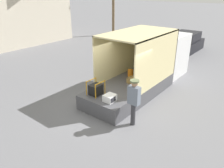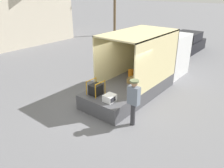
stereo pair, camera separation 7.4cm
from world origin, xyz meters
name	(u,v)px [view 1 (the left image)]	position (x,y,z in m)	size (l,w,h in m)	color
ground_plane	(113,106)	(0.00, 0.00, 0.00)	(160.00, 160.00, 0.00)	slate
box_truck	(155,63)	(3.82, 0.00, 1.03)	(6.21, 2.17, 2.95)	white
tailgate_deck	(104,104)	(-0.59, 0.00, 0.33)	(1.18, 2.07, 0.66)	#4C4C51
microwave	(110,98)	(-0.69, -0.40, 0.80)	(0.46, 0.41, 0.27)	white
portable_generator	(96,89)	(-0.56, 0.44, 0.89)	(0.63, 0.54, 0.61)	black
worker_person	(134,98)	(-0.64, -1.48, 1.13)	(0.33, 0.44, 1.82)	#38383D
pickup_truck_black	(183,44)	(10.57, 1.07, 0.63)	(4.99, 1.92, 1.54)	black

